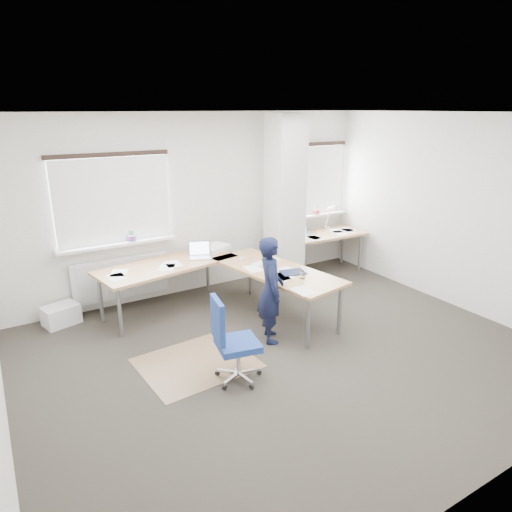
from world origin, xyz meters
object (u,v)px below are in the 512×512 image
desk_main (223,268)px  desk_side (325,235)px  person (271,290)px  task_chair (235,358)px

desk_main → desk_side: 2.45m
person → desk_side: bearing=-30.8°
task_chair → person: 1.10m
desk_side → person: size_ratio=1.05×
task_chair → person: person is taller
desk_main → task_chair: bearing=-123.3°
desk_side → task_chair: size_ratio=1.46×
desk_side → person: (-2.21, -1.64, -0.00)m
task_chair → desk_side: bearing=47.1°
desk_side → person: 2.75m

